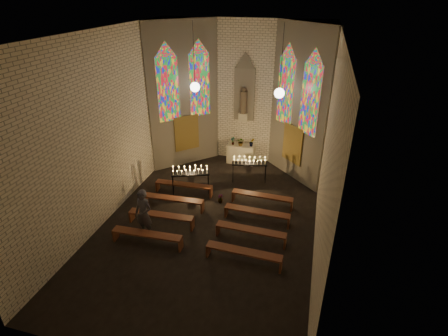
{
  "coord_description": "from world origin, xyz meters",
  "views": [
    {
      "loc": [
        3.48,
        -10.63,
        8.24
      ],
      "look_at": [
        0.22,
        1.29,
        1.79
      ],
      "focal_mm": 28.0,
      "sensor_mm": 36.0,
      "label": 1
    }
  ],
  "objects": [
    {
      "name": "floor",
      "position": [
        0.0,
        0.0,
        0.0
      ],
      "size": [
        12.0,
        12.0,
        0.0
      ],
      "primitive_type": "plane",
      "color": "black",
      "rests_on": "ground"
    },
    {
      "name": "room",
      "position": [
        -0.0,
        3.37,
        3.72
      ],
      "size": [
        8.22,
        12.43,
        7.0
      ],
      "color": "beige",
      "rests_on": "ground"
    },
    {
      "name": "altar",
      "position": [
        0.0,
        5.45,
        0.5
      ],
      "size": [
        1.4,
        0.6,
        1.0
      ],
      "primitive_type": "cube",
      "color": "beige",
      "rests_on": "ground"
    },
    {
      "name": "flower_vase_left",
      "position": [
        -0.42,
        5.37,
        1.21
      ],
      "size": [
        0.25,
        0.21,
        0.41
      ],
      "primitive_type": "imported",
      "rotation": [
        0.0,
        0.0,
        -0.3
      ],
      "color": "#4C723F",
      "rests_on": "altar"
    },
    {
      "name": "flower_vase_center",
      "position": [
        0.01,
        5.36,
        1.22
      ],
      "size": [
        0.42,
        0.37,
        0.43
      ],
      "primitive_type": "imported",
      "rotation": [
        0.0,
        0.0,
        -0.1
      ],
      "color": "#4C723F",
      "rests_on": "altar"
    },
    {
      "name": "flower_vase_right",
      "position": [
        0.55,
        5.43,
        1.22
      ],
      "size": [
        0.3,
        0.28,
        0.45
      ],
      "primitive_type": "imported",
      "rotation": [
        0.0,
        0.0,
        0.39
      ],
      "color": "#4C723F",
      "rests_on": "altar"
    },
    {
      "name": "aisle_flower_pot",
      "position": [
        0.01,
        1.47,
        0.19
      ],
      "size": [
        0.26,
        0.26,
        0.38
      ],
      "primitive_type": "imported",
      "rotation": [
        0.0,
        0.0,
        -0.25
      ],
      "color": "#4C723F",
      "rests_on": "ground"
    },
    {
      "name": "votive_stand_left",
      "position": [
        -1.48,
        1.92,
        1.05
      ],
      "size": [
        1.7,
        0.96,
        1.23
      ],
      "rotation": [
        0.0,
        0.0,
        0.36
      ],
      "color": "black",
      "rests_on": "ground"
    },
    {
      "name": "votive_stand_right",
      "position": [
        0.82,
        3.6,
        1.02
      ],
      "size": [
        1.67,
        0.74,
        1.19
      ],
      "rotation": [
        0.0,
        0.0,
        0.22
      ],
      "color": "black",
      "rests_on": "ground"
    },
    {
      "name": "pew_left_0",
      "position": [
        -1.76,
        1.76,
        0.4
      ],
      "size": [
        2.57,
        0.46,
        0.49
      ],
      "rotation": [
        0.0,
        0.0,
        0.04
      ],
      "color": "#5D2C1A",
      "rests_on": "ground"
    },
    {
      "name": "pew_right_0",
      "position": [
        1.76,
        1.76,
        0.4
      ],
      "size": [
        2.57,
        0.46,
        0.49
      ],
      "rotation": [
        0.0,
        0.0,
        -0.04
      ],
      "color": "#5D2C1A",
      "rests_on": "ground"
    },
    {
      "name": "pew_left_1",
      "position": [
        -1.76,
        0.56,
        0.4
      ],
      "size": [
        2.57,
        0.46,
        0.49
      ],
      "rotation": [
        0.0,
        0.0,
        0.04
      ],
      "color": "#5D2C1A",
      "rests_on": "ground"
    },
    {
      "name": "pew_right_1",
      "position": [
        1.76,
        0.56,
        0.4
      ],
      "size": [
        2.57,
        0.46,
        0.49
      ],
      "rotation": [
        0.0,
        0.0,
        -0.04
      ],
      "color": "#5D2C1A",
      "rests_on": "ground"
    },
    {
      "name": "pew_left_2",
      "position": [
        -1.76,
        -0.64,
        0.4
      ],
      "size": [
        2.57,
        0.46,
        0.49
      ],
      "rotation": [
        0.0,
        0.0,
        0.04
      ],
      "color": "#5D2C1A",
      "rests_on": "ground"
    },
    {
      "name": "pew_right_2",
      "position": [
        1.76,
        -0.64,
        0.4
      ],
      "size": [
        2.57,
        0.46,
        0.49
      ],
      "rotation": [
        0.0,
        0.0,
        -0.04
      ],
      "color": "#5D2C1A",
      "rests_on": "ground"
    },
    {
      "name": "pew_left_3",
      "position": [
        -1.76,
        -1.84,
        0.4
      ],
      "size": [
        2.57,
        0.46,
        0.49
      ],
      "rotation": [
        0.0,
        0.0,
        0.04
      ],
      "color": "#5D2C1A",
      "rests_on": "ground"
    },
    {
      "name": "pew_right_3",
      "position": [
        1.76,
        -1.84,
        0.4
      ],
      "size": [
        2.57,
        0.46,
        0.49
      ],
      "rotation": [
        0.0,
        0.0,
        -0.04
      ],
      "color": "#5D2C1A",
      "rests_on": "ground"
    },
    {
      "name": "visitor",
      "position": [
        -2.06,
        -1.36,
        0.95
      ],
      "size": [
        0.76,
        0.57,
        1.9
      ],
      "primitive_type": "imported",
      "rotation": [
        0.0,
        0.0,
        -0.18
      ],
      "color": "#4C4B55",
      "rests_on": "ground"
    }
  ]
}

